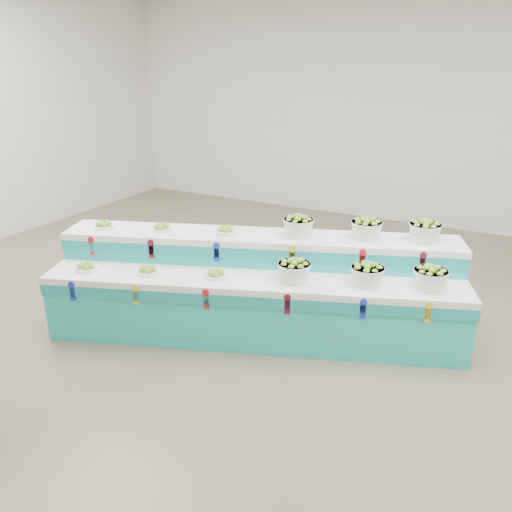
# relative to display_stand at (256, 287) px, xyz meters

# --- Properties ---
(ground) EXTENTS (10.00, 10.00, 0.00)m
(ground) POSITION_rel_display_stand_xyz_m (-0.24, -0.11, -0.51)
(ground) COLOR brown
(ground) RESTS_ON ground
(back_wall) EXTENTS (10.00, 0.00, 10.00)m
(back_wall) POSITION_rel_display_stand_xyz_m (-0.24, 4.89, 1.49)
(back_wall) COLOR silver
(back_wall) RESTS_ON ground
(display_stand) EXTENTS (4.48, 2.56, 1.02)m
(display_stand) POSITION_rel_display_stand_xyz_m (0.00, 0.00, 0.00)
(display_stand) COLOR #24BFBE
(display_stand) RESTS_ON ground
(plate_lower_left) EXTENTS (0.31, 0.31, 0.09)m
(plate_lower_left) POSITION_rel_display_stand_xyz_m (-1.58, -0.87, 0.26)
(plate_lower_left) COLOR white
(plate_lower_left) RESTS_ON display_stand
(plate_lower_mid) EXTENTS (0.31, 0.31, 0.09)m
(plate_lower_mid) POSITION_rel_display_stand_xyz_m (-0.94, -0.63, 0.26)
(plate_lower_mid) COLOR white
(plate_lower_mid) RESTS_ON display_stand
(plate_lower_right) EXTENTS (0.31, 0.31, 0.09)m
(plate_lower_right) POSITION_rel_display_stand_xyz_m (-0.27, -0.39, 0.26)
(plate_lower_right) COLOR white
(plate_lower_right) RESTS_ON display_stand
(basket_lower_left) EXTENTS (0.43, 0.43, 0.24)m
(basket_lower_left) POSITION_rel_display_stand_xyz_m (0.49, -0.11, 0.33)
(basket_lower_left) COLOR silver
(basket_lower_left) RESTS_ON display_stand
(basket_lower_mid) EXTENTS (0.43, 0.43, 0.24)m
(basket_lower_mid) POSITION_rel_display_stand_xyz_m (1.17, 0.14, 0.33)
(basket_lower_mid) COLOR silver
(basket_lower_mid) RESTS_ON display_stand
(basket_lower_right) EXTENTS (0.43, 0.43, 0.24)m
(basket_lower_right) POSITION_rel_display_stand_xyz_m (1.73, 0.35, 0.33)
(basket_lower_right) COLOR silver
(basket_lower_right) RESTS_ON display_stand
(plate_upper_left) EXTENTS (0.31, 0.31, 0.09)m
(plate_upper_left) POSITION_rel_display_stand_xyz_m (-1.77, -0.36, 0.56)
(plate_upper_left) COLOR white
(plate_upper_left) RESTS_ON display_stand
(plate_upper_mid) EXTENTS (0.31, 0.31, 0.09)m
(plate_upper_mid) POSITION_rel_display_stand_xyz_m (-1.13, -0.13, 0.56)
(plate_upper_mid) COLOR white
(plate_upper_mid) RESTS_ON display_stand
(plate_upper_right) EXTENTS (0.31, 0.31, 0.09)m
(plate_upper_right) POSITION_rel_display_stand_xyz_m (-0.45, 0.12, 0.56)
(plate_upper_right) COLOR white
(plate_upper_right) RESTS_ON display_stand
(basket_upper_left) EXTENTS (0.43, 0.43, 0.24)m
(basket_upper_left) POSITION_rel_display_stand_xyz_m (0.30, 0.40, 0.63)
(basket_upper_left) COLOR silver
(basket_upper_left) RESTS_ON display_stand
(basket_upper_mid) EXTENTS (0.43, 0.43, 0.24)m
(basket_upper_mid) POSITION_rel_display_stand_xyz_m (0.98, 0.65, 0.63)
(basket_upper_mid) COLOR silver
(basket_upper_mid) RESTS_ON display_stand
(basket_upper_right) EXTENTS (0.43, 0.43, 0.24)m
(basket_upper_right) POSITION_rel_display_stand_xyz_m (1.54, 0.86, 0.63)
(basket_upper_right) COLOR silver
(basket_upper_right) RESTS_ON display_stand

